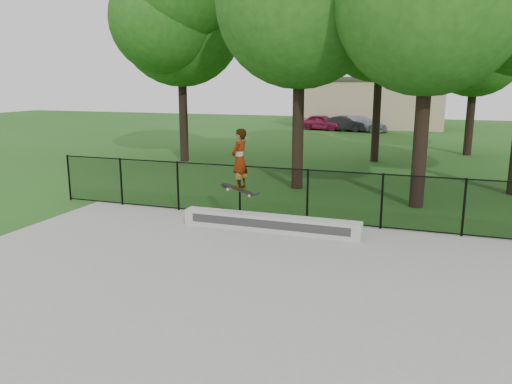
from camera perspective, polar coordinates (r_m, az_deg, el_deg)
ground at (r=8.73m, az=-3.65°, el=-13.84°), size 100.00×100.00×0.00m
concrete_slab at (r=8.72m, az=-3.65°, el=-13.67°), size 14.00×12.00×0.06m
grind_ledge at (r=12.99m, az=1.60°, el=-3.59°), size 4.73×0.40×0.44m
car_a at (r=41.86m, az=7.60°, el=7.90°), size 3.93×2.34×1.26m
car_b at (r=41.19m, az=10.21°, el=7.69°), size 3.45×1.80×1.20m
car_c at (r=41.12m, az=11.90°, el=7.64°), size 4.23×2.72×1.23m
skater_airborne at (r=12.85m, az=-1.88°, el=3.61°), size 0.81×0.63×1.77m
chainlink_fence at (r=13.80m, az=5.90°, el=-0.41°), size 16.06×0.06×1.50m
tree_row at (r=21.57m, az=13.62°, el=19.59°), size 20.79×18.36×10.63m
distant_building at (r=45.51m, az=13.13°, el=9.98°), size 12.40×6.40×4.30m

